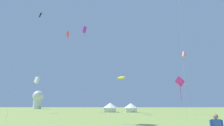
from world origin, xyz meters
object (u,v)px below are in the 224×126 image
Objects in this scene: kite_yellow_parafoil at (121,78)px; observatory_dome at (38,99)px; kite_red_diamond at (68,35)px; kite_purple_box at (84,29)px; kite_black_diamond at (40,16)px; kite_magenta_diamond at (180,82)px; festival_tent_left at (131,107)px; festival_tent_center at (110,107)px; kite_pink_box at (184,54)px; kite_white_box at (37,80)px.

observatory_dome reaches higher than kite_yellow_parafoil.
kite_purple_box is at bearing -8.06° from kite_red_diamond.
kite_black_diamond is 14.00m from kite_red_diamond.
observatory_dome is (-20.59, 51.65, -27.49)m from kite_black_diamond.
kite_black_diamond is 52.51m from kite_magenta_diamond.
kite_red_diamond is at bearing -12.23° from kite_black_diamond.
kite_magenta_diamond is at bearing -0.08° from kite_yellow_parafoil.
kite_red_diamond is 65.57m from observatory_dome.
kite_yellow_parafoil is 0.84× the size of observatory_dome.
festival_tent_left is (15.12, 2.07, -25.26)m from kite_purple_box.
observatory_dome reaches higher than festival_tent_center.
kite_yellow_parafoil is 83.34m from observatory_dome.
kite_pink_box reaches higher than kite_magenta_diamond.
kite_purple_box is 6.30× the size of festival_tent_center.
kite_red_diamond is (11.11, -2.41, -8.18)m from kite_black_diamond.
kite_black_diamond is 45.22m from festival_tent_left.
kite_yellow_parafoil is at bearing -102.52° from festival_tent_left.
kite_purple_box is at bearing -10.82° from kite_black_diamond.
kite_magenta_diamond is (26.07, -12.23, -19.31)m from kite_purple_box.
kite_pink_box is 91.35m from observatory_dome.
kite_black_diamond is at bearing 119.33° from kite_white_box.
festival_tent_center is at bearing 180.00° from festival_tent_left.
kite_white_box is (-24.21, 7.26, 0.50)m from kite_yellow_parafoil.
festival_tent_center is (14.41, 1.26, -23.72)m from kite_red_diamond.
kite_purple_box reaches higher than kite_white_box.
kite_black_diamond is at bearing 177.43° from festival_tent_center.
festival_tent_left is 74.63m from observatory_dome.
kite_red_diamond reaches higher than festival_tent_center.
kite_magenta_diamond is 2.11× the size of festival_tent_left.
kite_red_diamond reaches higher than kite_white_box.
kite_pink_box is 32.38m from kite_purple_box.
kite_red_diamond is 27.78m from festival_tent_center.
kite_black_diamond is at bearing 169.18° from kite_purple_box.
kite_purple_box is at bearing -172.19° from festival_tent_left.
kite_red_diamond is at bearing 41.48° from kite_white_box.
kite_yellow_parafoil is 1.01× the size of kite_magenta_diamond.
kite_red_diamond is at bearing 169.57° from kite_pink_box.
kite_pink_box is at bearing -10.88° from kite_purple_box.
kite_yellow_parafoil reaches higher than festival_tent_left.
kite_red_diamond is 6.07× the size of festival_tent_center.
festival_tent_center is at bearing 13.46° from kite_purple_box.
kite_yellow_parafoil is at bearing -160.51° from kite_pink_box.
kite_black_diamond reaches higher than kite_white_box.
kite_white_box is 2.39× the size of festival_tent_left.
kite_white_box is 39.05m from kite_magenta_diamond.
festival_tent_center is (-17.40, 14.30, -5.89)m from kite_magenta_diamond.
kite_purple_box reaches higher than kite_magenta_diamond.
festival_tent_center is at bearing 159.86° from kite_pink_box.
kite_purple_box is 24.90m from kite_yellow_parafoil.
festival_tent_left is (3.17, 14.28, -7.15)m from kite_yellow_parafoil.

